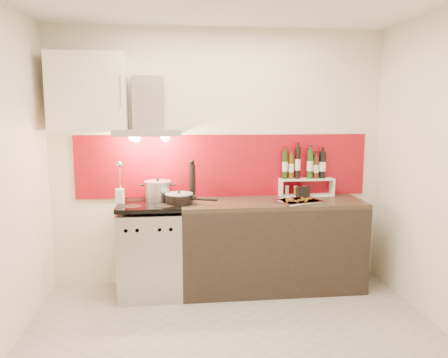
{
  "coord_description": "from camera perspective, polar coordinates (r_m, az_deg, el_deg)",
  "views": [
    {
      "loc": [
        -0.45,
        -3.05,
        1.77
      ],
      "look_at": [
        0.0,
        0.95,
        1.15
      ],
      "focal_mm": 35.0,
      "sensor_mm": 36.0,
      "label": 1
    }
  ],
  "objects": [
    {
      "name": "stock_pot",
      "position": [
        4.34,
        -8.62,
        -1.49
      ],
      "size": [
        0.26,
        0.26,
        0.23
      ],
      "color": "#B7B7BA",
      "rests_on": "range_stove"
    },
    {
      "name": "counter",
      "position": [
        4.46,
        6.25,
        -8.53
      ],
      "size": [
        1.8,
        0.6,
        0.9
      ],
      "color": "black",
      "rests_on": "ground"
    },
    {
      "name": "pepper_mill",
      "position": [
        4.34,
        -4.18,
        -0.19
      ],
      "size": [
        0.06,
        0.06,
        0.41
      ],
      "color": "black",
      "rests_on": "counter"
    },
    {
      "name": "floor",
      "position": [
        3.55,
        1.85,
        -21.12
      ],
      "size": [
        3.4,
        3.4,
        0.0
      ],
      "primitive_type": "plane",
      "color": "#9E9991",
      "rests_on": "ground"
    },
    {
      "name": "step_shelf",
      "position": [
        4.61,
        10.57,
        0.65
      ],
      "size": [
        0.57,
        0.16,
        0.51
      ],
      "color": "white",
      "rests_on": "counter"
    },
    {
      "name": "saute_pan",
      "position": [
        4.18,
        -5.8,
        -2.49
      ],
      "size": [
        0.49,
        0.29,
        0.12
      ],
      "color": "black",
      "rests_on": "range_stove"
    },
    {
      "name": "utensil_jar",
      "position": [
        4.25,
        -13.46,
        -1.57
      ],
      "size": [
        0.09,
        0.13,
        0.42
      ],
      "color": "silver",
      "rests_on": "range_stove"
    },
    {
      "name": "upper_cabinet",
      "position": [
        4.35,
        -17.33,
        10.74
      ],
      "size": [
        0.7,
        0.35,
        0.72
      ],
      "primitive_type": "cube",
      "color": "silver",
      "rests_on": "back_wall"
    },
    {
      "name": "range_hood",
      "position": [
        4.29,
        -9.87,
        8.27
      ],
      "size": [
        0.62,
        0.5,
        0.61
      ],
      "color": "#B7B7BA",
      "rests_on": "back_wall"
    },
    {
      "name": "back_wall",
      "position": [
        4.5,
        -0.65,
        2.76
      ],
      "size": [
        3.4,
        0.02,
        2.6
      ],
      "primitive_type": "cube",
      "color": "silver",
      "rests_on": "ground"
    },
    {
      "name": "baking_tray",
      "position": [
        4.3,
        9.72,
        -2.84
      ],
      "size": [
        0.48,
        0.42,
        0.03
      ],
      "color": "silver",
      "rests_on": "counter"
    },
    {
      "name": "range_stove",
      "position": [
        4.36,
        -9.52,
        -9.12
      ],
      "size": [
        0.6,
        0.6,
        0.91
      ],
      "color": "#B7B7BA",
      "rests_on": "ground"
    },
    {
      "name": "caddy_box",
      "position": [
        4.52,
        10.27,
        -1.7
      ],
      "size": [
        0.14,
        0.09,
        0.11
      ],
      "primitive_type": "cube",
      "rotation": [
        0.0,
        0.0,
        0.27
      ],
      "color": "black",
      "rests_on": "counter"
    },
    {
      "name": "backsplash",
      "position": [
        4.5,
        0.0,
        1.74
      ],
      "size": [
        3.0,
        0.02,
        0.64
      ],
      "primitive_type": "cube",
      "color": "maroon",
      "rests_on": "back_wall"
    }
  ]
}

